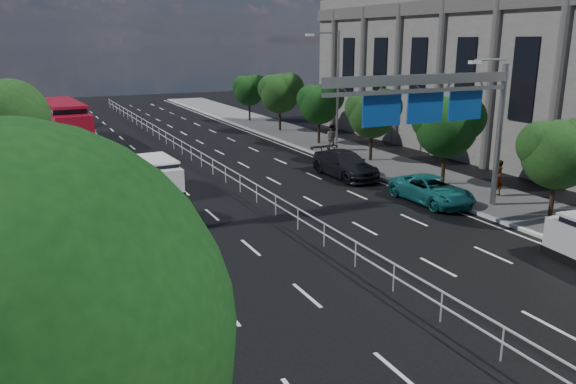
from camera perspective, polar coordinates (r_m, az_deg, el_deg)
ground at (r=17.13m, az=18.79°, el=-14.66°), size 160.00×160.00×0.00m
median_fence at (r=35.40m, az=-7.30°, el=2.37°), size 0.05×85.00×1.02m
toilet_sign at (r=11.58m, az=-23.67°, el=-13.73°), size 1.62×0.18×4.34m
overhead_gantry at (r=27.06m, az=15.20°, el=8.95°), size 10.24×0.38×7.45m
streetlight_far at (r=42.23m, az=4.74°, el=10.94°), size 2.78×2.40×9.00m
civic_hall at (r=47.38m, az=21.57°, el=11.70°), size 14.40×36.00×14.35m
far_tree_c at (r=28.50m, az=25.86°, el=3.82°), size 3.52×3.28×4.94m
far_tree_d at (r=33.54m, az=15.91°, el=6.71°), size 3.85×3.59×5.34m
far_tree_e at (r=39.42m, az=8.62°, el=8.10°), size 3.63×3.38×5.13m
far_tree_f at (r=45.76m, az=3.26°, el=9.12°), size 3.52×3.28×5.02m
far_tree_g at (r=52.38m, az=-0.78°, el=10.20°), size 3.96×3.69×5.45m
far_tree_h at (r=59.26m, az=-3.92°, el=10.43°), size 3.41×3.18×4.91m
white_minivan at (r=32.58m, az=-13.22°, el=1.72°), size 2.10×4.48×1.91m
red_bus at (r=50.14m, az=-21.87°, el=6.66°), size 3.61×11.79×3.47m
near_car_silver at (r=49.90m, az=-19.77°, el=5.55°), size 1.69×4.19×1.43m
near_car_dark at (r=60.83m, az=-20.86°, el=7.07°), size 1.93×4.69×1.51m
parked_car_teal at (r=30.38m, az=14.41°, el=0.21°), size 2.37×5.04×1.39m
parked_car_dark at (r=35.26m, az=5.81°, el=2.82°), size 2.36×5.56×1.60m
pedestrian_a at (r=32.20m, az=20.52°, el=1.34°), size 0.76×0.54×1.98m
pedestrian_b at (r=43.17m, az=4.39°, el=5.57°), size 1.21×1.20×1.97m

